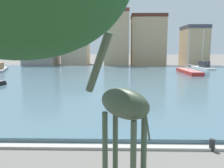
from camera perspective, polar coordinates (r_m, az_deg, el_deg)
harbor_water at (r=32.73m, az=-0.18°, el=1.37°), size 90.99×44.62×0.32m
quay_edge_coping at (r=10.82m, az=-3.37°, el=-14.79°), size 90.99×0.50×0.12m
giraffe_statue at (r=7.17m, az=1.99°, el=-5.25°), size 2.37×2.42×5.18m
sailboat_red at (r=40.51m, az=17.62°, el=2.80°), size 2.03×9.60×6.94m
sailboat_white at (r=49.07m, az=20.80°, el=3.78°), size 2.64×7.42×7.84m
mooring_bollard at (r=11.33m, az=22.94°, el=-13.34°), size 0.24×0.24×0.50m
townhouse_tall_gabled at (r=61.64m, az=-16.80°, el=10.06°), size 7.79×7.52×12.28m
townhouse_corner_house at (r=61.60m, az=-8.65°, el=8.30°), size 6.46×7.18×7.91m
townhouse_wide_warehouse at (r=57.90m, az=1.06°, el=10.98°), size 5.87×6.60×13.18m
townhouse_narrow_midrow at (r=59.54m, az=8.65°, el=10.35°), size 8.35×5.98×12.20m
townhouse_end_terrace at (r=59.64m, az=19.07°, el=8.62°), size 5.11×7.73×9.38m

